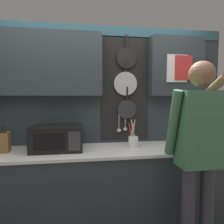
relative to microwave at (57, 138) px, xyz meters
The scene contains 6 objects.
base_cabinet_counter 0.81m from the microwave, ahead, with size 2.49×0.64×0.92m.
back_wall_unit 0.73m from the microwave, 24.29° to the left, with size 3.06×0.23×2.36m.
microwave is the anchor object (origin of this frame).
knife_block 0.55m from the microwave, behind, with size 0.13×0.16×0.29m.
utensil_crock 0.85m from the microwave, ahead, with size 0.11×0.11×0.32m.
person 1.42m from the microwave, 25.30° to the right, with size 0.54×0.65×1.80m.
Camera 1 is at (-0.28, -2.17, 1.50)m, focal length 32.00 mm.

